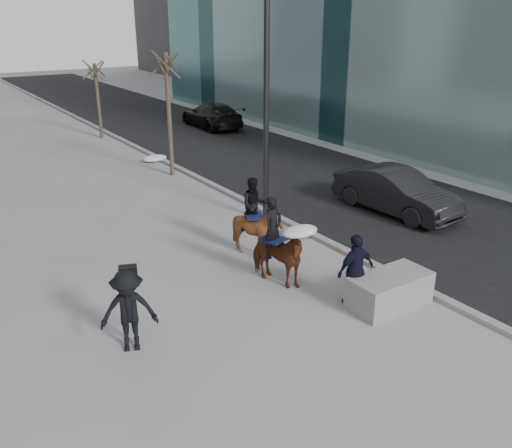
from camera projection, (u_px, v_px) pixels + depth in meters
ground at (284, 297)px, 13.08m from camera, size 120.00×120.00×0.00m
road at (276, 165)px, 24.45m from camera, size 8.00×90.00×0.01m
curb at (198, 178)px, 22.35m from camera, size 0.25×90.00×0.12m
planter at (389, 290)px, 12.56m from camera, size 1.96×0.99×0.78m
car_near at (396, 191)px, 18.36m from camera, size 1.81×4.63×1.50m
car_far at (212, 115)px, 32.18m from camera, size 2.25×5.12×1.46m
tree_near at (169, 109)px, 21.92m from camera, size 1.20×1.20×5.52m
tree_far at (98, 97)px, 28.98m from camera, size 1.20×1.20×4.37m
mounted_left at (276, 253)px, 13.42m from camera, size 1.27×1.91×2.27m
mounted_right at (256, 226)px, 14.99m from camera, size 1.59×1.67×2.24m
feeder at (356, 270)px, 12.46m from camera, size 1.04×0.87×1.75m
camera_crew at (129, 311)px, 10.74m from camera, size 1.29×1.02×1.75m
lamppost at (266, 63)px, 16.13m from camera, size 0.25×0.88×9.09m
snow_piles at (218, 190)px, 20.47m from camera, size 1.22×11.57×0.31m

